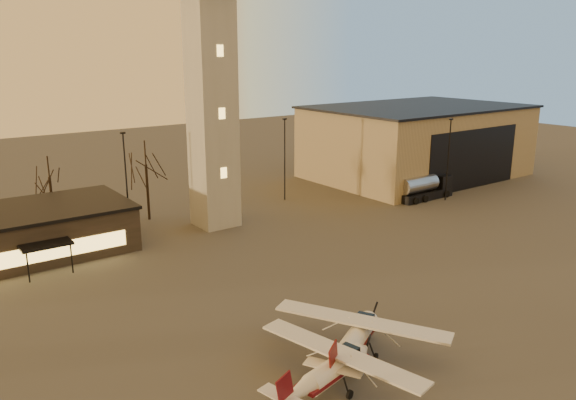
{
  "coord_description": "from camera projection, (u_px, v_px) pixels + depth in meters",
  "views": [
    {
      "loc": [
        -27.69,
        -20.81,
        18.01
      ],
      "look_at": [
        -2.9,
        13.0,
        6.82
      ],
      "focal_mm": 35.0,
      "sensor_mm": 36.0,
      "label": 1
    }
  ],
  "objects": [
    {
      "name": "cessna_rear",
      "position": [
        359.0,
        338.0,
        34.22
      ],
      "size": [
        8.73,
        10.29,
        3.03
      ],
      "rotation": [
        0.0,
        0.0,
        0.51
      ],
      "color": "silver",
      "rests_on": "ground"
    },
    {
      "name": "cessna_front",
      "position": [
        336.0,
        371.0,
        30.79
      ],
      "size": [
        8.4,
        10.54,
        2.9
      ],
      "rotation": [
        0.0,
        0.0,
        0.22
      ],
      "color": "silver",
      "rests_on": "ground"
    },
    {
      "name": "ground",
      "position": [
        441.0,
        335.0,
        36.68
      ],
      "size": [
        220.0,
        220.0,
        0.0
      ],
      "primitive_type": "plane",
      "color": "#464341",
      "rests_on": "ground"
    },
    {
      "name": "tree_row",
      "position": [
        54.0,
        172.0,
        57.82
      ],
      "size": [
        37.2,
        9.2,
        8.8
      ],
      "color": "black",
      "rests_on": "ground"
    },
    {
      "name": "hangar",
      "position": [
        417.0,
        141.0,
        82.39
      ],
      "size": [
        30.6,
        20.6,
        10.3
      ],
      "color": "#9C8A66",
      "rests_on": "ground"
    },
    {
      "name": "control_tower",
      "position": [
        211.0,
        68.0,
        55.84
      ],
      "size": [
        6.8,
        6.8,
        32.6
      ],
      "color": "#999891",
      "rests_on": "ground"
    },
    {
      "name": "light_poles",
      "position": [
        214.0,
        173.0,
        59.72
      ],
      "size": [
        58.5,
        12.25,
        10.14
      ],
      "color": "black",
      "rests_on": "ground"
    },
    {
      "name": "fuel_truck",
      "position": [
        424.0,
        190.0,
        70.1
      ],
      "size": [
        8.21,
        2.73,
        3.04
      ],
      "rotation": [
        0.0,
        0.0,
        0.0
      ],
      "color": "black",
      "rests_on": "ground"
    }
  ]
}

